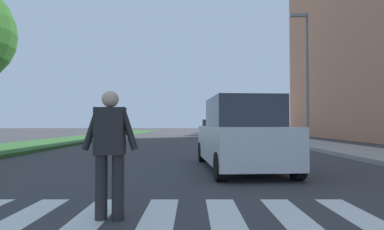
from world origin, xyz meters
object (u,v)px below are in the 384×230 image
object	(u,v)px
suv_crossing	(242,136)
sedan_distant	(210,128)
sedan_midblock	(222,129)
street_lamp_right	(307,66)
pedestrian_performer	(111,148)
sedan_far_horizon	(212,127)

from	to	relation	value
suv_crossing	sedan_distant	bearing A→B (deg)	88.76
sedan_midblock	street_lamp_right	bearing A→B (deg)	-67.22
pedestrian_performer	sedan_midblock	distance (m)	24.10
street_lamp_right	sedan_far_horizon	world-z (taller)	street_lamp_right
sedan_distant	sedan_midblock	bearing A→B (deg)	-85.64
street_lamp_right	sedan_far_horizon	xyz separation A→B (m)	(-3.96, 26.38, -3.81)
sedan_midblock	sedan_distant	world-z (taller)	sedan_distant
street_lamp_right	sedan_distant	xyz separation A→B (m)	(-4.62, 17.56, -3.79)
street_lamp_right	sedan_distant	size ratio (longest dim) A/B	1.76
pedestrian_performer	sedan_midblock	xyz separation A→B (m)	(3.62, 23.83, -0.14)
street_lamp_right	pedestrian_performer	bearing A→B (deg)	-118.13
street_lamp_right	pedestrian_performer	size ratio (longest dim) A/B	4.44
sedan_midblock	sedan_far_horizon	xyz separation A→B (m)	(0.05, 16.84, -0.01)
street_lamp_right	suv_crossing	xyz separation A→B (m)	(-5.21, -9.59, -3.66)
street_lamp_right	suv_crossing	world-z (taller)	street_lamp_right
suv_crossing	sedan_midblock	size ratio (longest dim) A/B	1.04
suv_crossing	pedestrian_performer	bearing A→B (deg)	-117.34
pedestrian_performer	sedan_far_horizon	distance (m)	40.83
pedestrian_performer	sedan_far_horizon	bearing A→B (deg)	84.84
suv_crossing	sedan_far_horizon	xyz separation A→B (m)	(1.25, 35.97, -0.14)
street_lamp_right	suv_crossing	bearing A→B (deg)	-118.51
sedan_far_horizon	sedan_distant	bearing A→B (deg)	-94.29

